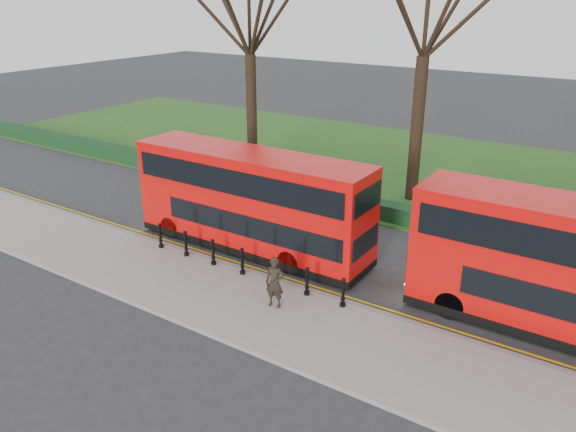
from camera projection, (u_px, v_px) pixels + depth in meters
The scene contains 12 objects.
ground at pixel (264, 264), 21.80m from camera, with size 120.00×120.00×0.00m, color #28282B.
pavement at pixel (214, 294), 19.45m from camera, with size 60.00×4.00×0.15m, color gray.
kerb at pixel (249, 272), 21.00m from camera, with size 60.00×0.25×0.16m, color slate.
grass_verge at pixel (411, 168), 33.41m from camera, with size 60.00×18.00×0.06m, color #234E1A.
hedge at pixel (347, 203), 26.92m from camera, with size 60.00×0.90×0.80m, color black.
yellow_line_outer at pixel (254, 270), 21.26m from camera, with size 60.00×0.10×0.01m, color yellow.
yellow_line_inner at pixel (257, 268), 21.41m from camera, with size 60.00×0.10×0.01m, color yellow.
tree_left at pixel (249, 13), 30.38m from camera, with size 7.67×7.67×11.98m.
tree_mid at pixel (428, 3), 25.05m from camera, with size 8.21×8.21×12.83m.
bollard_row at pixel (242, 261), 20.52m from camera, with size 8.50×0.15×1.00m.
bus_lead at pixel (251, 202), 22.37m from camera, with size 10.17×2.34×4.04m.
pedestrian at pixel (275, 283), 18.27m from camera, with size 0.64×0.42×1.74m, color black.
Camera 1 is at (11.51, -15.81, 9.86)m, focal length 35.00 mm.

